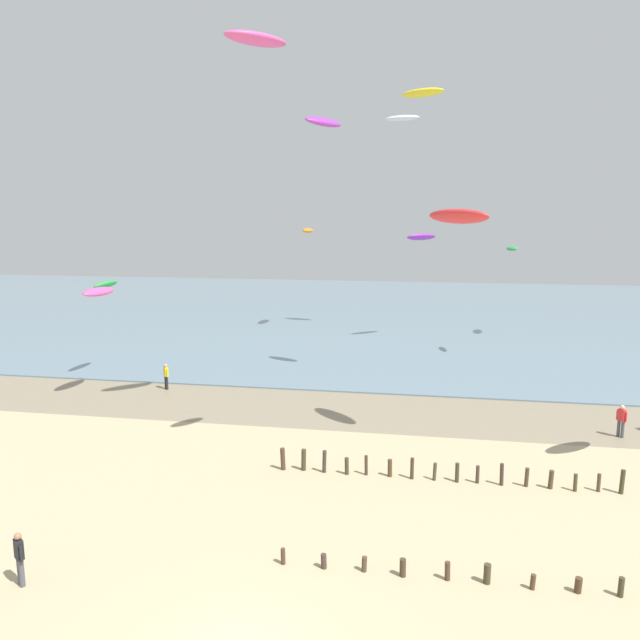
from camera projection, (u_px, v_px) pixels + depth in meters
wet_sand_strip at (344, 410)px, 35.41m from camera, size 120.00×7.17×0.01m
sea at (386, 311)px, 72.89m from camera, size 160.00×70.00×0.10m
groyne_mid at (430, 470)px, 25.89m from camera, size 14.40×0.34×1.03m
person_nearest_camera at (621, 420)px, 30.90m from camera, size 0.41×0.45×1.71m
person_by_waterline at (166, 376)px, 39.63m from camera, size 0.42×0.44×1.71m
person_left_flank at (19, 557)px, 18.37m from camera, size 0.46×0.40×1.71m
kite_aloft_0 at (105, 285)px, 41.66m from camera, size 1.05×2.81×0.79m
kite_aloft_1 at (323, 122)px, 24.78m from camera, size 1.77×2.10×0.57m
kite_aloft_2 at (98, 292)px, 36.92m from camera, size 1.25×2.95×0.66m
kite_aloft_4 at (512, 249)px, 46.50m from camera, size 1.02×2.12×0.47m
kite_aloft_5 at (308, 230)px, 59.60m from camera, size 0.99×2.93×0.56m
kite_aloft_6 at (421, 237)px, 53.61m from camera, size 3.14×2.88×0.88m
kite_aloft_9 at (402, 118)px, 55.57m from camera, size 3.37×1.67×0.54m
kite_aloft_10 at (423, 93)px, 37.31m from camera, size 2.97×2.11×0.60m
kite_aloft_11 at (256, 39)px, 29.12m from camera, size 3.21×3.14×0.68m
kite_aloft_12 at (458, 216)px, 28.03m from camera, size 3.39×3.34×0.98m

